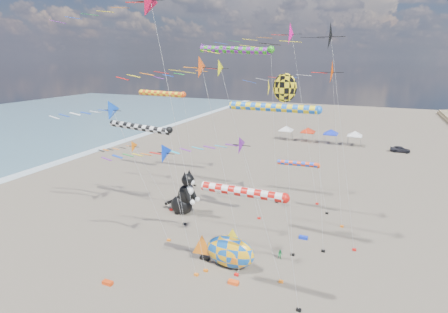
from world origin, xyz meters
The scene contains 28 objects.
delta_kite_0 centered at (-4.03, 5.69, 22.38)m, with size 12.59×2.75×24.00m.
delta_kite_1 centered at (-15.39, 15.69, 7.41)m, with size 9.98×1.67×8.63m.
delta_kite_2 centered at (7.55, 14.62, 19.93)m, with size 14.43×2.62×21.54m.
delta_kite_3 centered at (6.26, 19.35, 16.81)m, with size 12.28×2.60×18.37m.
delta_kite_4 centered at (-3.88, 9.54, 17.34)m, with size 13.29×2.21×18.78m.
delta_kite_5 centered at (-3.96, 17.71, 17.03)m, with size 11.88×2.15×18.45m.
delta_kite_6 centered at (-4.84, 4.82, 10.56)m, with size 9.26×1.81×11.84m.
delta_kite_7 centered at (0.70, 24.77, 20.93)m, with size 16.04×2.74×22.58m.
delta_kite_8 centered at (1.43, 6.76, 11.21)m, with size 9.94×1.67×12.46m.
delta_kite_9 centered at (-11.88, 9.06, 13.19)m, with size 12.60×2.21×14.61m.
windsock_0 centered at (4.00, 3.86, 8.88)m, with size 8.04×0.75×9.30m.
windsock_1 centered at (4.45, 22.27, 5.95)m, with size 6.59×0.65×6.33m.
windsock_2 centered at (-16.09, 24.59, 13.40)m, with size 9.04×0.82×13.87m.
windsock_3 centered at (-4.10, 23.25, 19.29)m, with size 10.81×0.88×19.79m.
windsock_4 centered at (3.53, 13.16, 13.86)m, with size 10.16×0.79×14.31m.
windsock_5 centered at (-11.55, 12.95, 10.87)m, with size 9.43×0.76×11.30m.
angelfish_kite centered at (4.02, 13.32, 15.63)m, with size 3.74×3.02×17.08m.
cat_inflatable centered at (-8.18, 15.72, 2.79)m, with size 4.13×2.06×5.57m, color black, non-canonical shape.
fish_inflatable centered at (1.32, 7.18, 1.58)m, with size 6.16×2.52×3.91m.
person_adult centered at (1.33, 8.01, 0.77)m, with size 0.56×0.37×1.53m, color #94959D.
child_green centered at (5.26, 10.20, 0.50)m, with size 0.49×0.38×1.00m, color #1F8C44.
child_blue centered at (-2.44, 8.74, 0.55)m, with size 0.64×0.27×1.10m, color #2D2CA2.
kite_bag_0 centered at (-1.31, 7.42, 0.15)m, with size 0.90×0.44×0.30m, color black.
kite_bag_1 centered at (-7.18, 0.81, 0.15)m, with size 0.90×0.44×0.30m, color red.
kite_bag_2 centered at (2.56, 5.00, 0.15)m, with size 0.90×0.44×0.30m, color #FF5215.
kite_bag_3 centered at (6.55, 15.00, 0.15)m, with size 0.90×0.44×0.30m, color #132DC4.
tent_row centered at (1.50, 60.00, 3.15)m, with size 19.20×4.20×3.80m.
parked_car centered at (17.91, 58.00, 0.64)m, with size 1.52×3.78×1.29m, color #26262D.
Camera 1 is at (11.76, -18.73, 18.38)m, focal length 28.00 mm.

